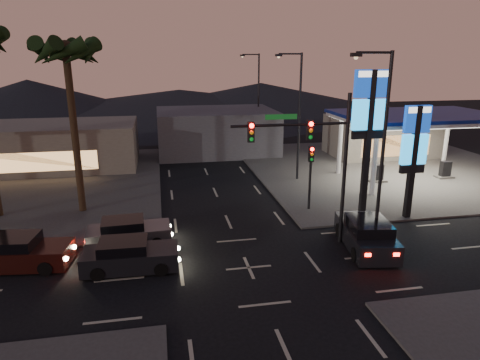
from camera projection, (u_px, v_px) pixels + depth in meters
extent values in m
plane|color=black|center=(249.00, 268.00, 20.45)|extent=(140.00, 140.00, 0.00)
cube|color=#47443F|center=(386.00, 168.00, 38.41)|extent=(24.00, 24.00, 0.12)
cube|color=#47443F|center=(1.00, 188.00, 32.63)|extent=(24.00, 24.00, 0.12)
cylinder|color=silver|center=(374.00, 162.00, 30.22)|extent=(0.36, 0.36, 5.00)
cylinder|color=silver|center=(340.00, 146.00, 35.88)|extent=(0.36, 0.36, 5.00)
cylinder|color=silver|center=(446.00, 141.00, 37.69)|extent=(0.36, 0.36, 5.00)
cube|color=silver|center=(418.00, 117.00, 33.20)|extent=(12.00, 8.00, 0.50)
cube|color=white|center=(418.00, 121.00, 33.29)|extent=(11.60, 7.60, 0.06)
cube|color=navy|center=(418.00, 115.00, 33.16)|extent=(12.20, 8.20, 0.25)
cube|color=black|center=(378.00, 173.00, 33.89)|extent=(0.80, 0.50, 1.40)
cube|color=black|center=(445.00, 170.00, 34.97)|extent=(0.80, 0.50, 1.40)
cube|color=#726B5B|center=(381.00, 136.00, 42.95)|extent=(10.00, 6.00, 4.00)
cube|color=black|center=(367.00, 146.00, 25.91)|extent=(0.35, 0.35, 9.00)
cube|color=#0D3397|center=(373.00, 84.00, 24.88)|extent=(2.20, 0.30, 1.60)
cube|color=white|center=(373.00, 74.00, 24.73)|extent=(1.98, 0.32, 0.35)
cube|color=#178DDD|center=(370.00, 115.00, 25.38)|extent=(2.20, 0.30, 1.80)
cube|color=black|center=(368.00, 134.00, 25.72)|extent=(2.09, 0.28, 0.50)
cube|color=black|center=(412.00, 164.00, 25.70)|extent=(0.35, 0.35, 7.00)
cube|color=#0D3397|center=(417.00, 119.00, 24.95)|extent=(1.60, 0.30, 1.60)
cube|color=white|center=(419.00, 110.00, 24.79)|extent=(1.44, 0.32, 0.35)
cube|color=#178DDD|center=(414.00, 149.00, 25.45)|extent=(1.60, 0.30, 1.80)
cube|color=black|center=(412.00, 169.00, 25.79)|extent=(1.52, 0.28, 0.50)
cylinder|color=black|center=(345.00, 171.00, 22.21)|extent=(0.20, 0.20, 8.00)
cylinder|color=black|center=(291.00, 125.00, 20.97)|extent=(6.00, 0.14, 0.14)
cube|color=#0C3F14|center=(281.00, 117.00, 20.77)|extent=(1.60, 0.05, 0.25)
cube|color=black|center=(310.00, 130.00, 21.23)|extent=(0.32, 0.25, 1.00)
sphere|color=#FF0C07|center=(311.00, 124.00, 21.00)|extent=(0.22, 0.22, 0.22)
sphere|color=orange|center=(311.00, 131.00, 21.09)|extent=(0.20, 0.20, 0.20)
sphere|color=#0CB226|center=(311.00, 137.00, 21.19)|extent=(0.20, 0.20, 0.20)
cube|color=black|center=(251.00, 132.00, 20.69)|extent=(0.32, 0.25, 1.00)
sphere|color=#FF0C07|center=(252.00, 126.00, 20.46)|extent=(0.22, 0.22, 0.22)
sphere|color=orange|center=(252.00, 133.00, 20.55)|extent=(0.20, 0.20, 0.20)
sphere|color=#0CB226|center=(252.00, 139.00, 20.64)|extent=(0.20, 0.20, 0.20)
cylinder|color=black|center=(310.00, 181.00, 27.48)|extent=(0.16, 0.16, 4.00)
cube|color=black|center=(311.00, 154.00, 26.98)|extent=(0.32, 0.25, 1.00)
sphere|color=#FF0C07|center=(312.00, 149.00, 26.75)|extent=(0.22, 0.22, 0.22)
sphere|color=orange|center=(312.00, 154.00, 26.84)|extent=(0.20, 0.20, 0.20)
sphere|color=#0CB226|center=(312.00, 159.00, 26.93)|extent=(0.20, 0.20, 0.20)
cylinder|color=black|center=(383.00, 155.00, 21.26)|extent=(0.18, 0.18, 10.00)
cylinder|color=black|center=(375.00, 52.00, 19.73)|extent=(1.80, 0.12, 0.12)
cube|color=black|center=(356.00, 55.00, 19.59)|extent=(0.50, 0.25, 0.18)
sphere|color=#FFCC8C|center=(356.00, 57.00, 19.63)|extent=(0.20, 0.20, 0.20)
cylinder|color=black|center=(299.00, 119.00, 33.52)|extent=(0.18, 0.18, 10.00)
cylinder|color=black|center=(290.00, 54.00, 31.99)|extent=(1.80, 0.12, 0.12)
cube|color=black|center=(279.00, 55.00, 31.85)|extent=(0.50, 0.25, 0.18)
sphere|color=#FFCC8C|center=(279.00, 57.00, 31.89)|extent=(0.20, 0.20, 0.20)
cylinder|color=black|center=(258.00, 101.00, 46.72)|extent=(0.18, 0.18, 10.00)
cylinder|color=black|center=(251.00, 54.00, 45.19)|extent=(1.80, 0.12, 0.12)
cube|color=black|center=(242.00, 55.00, 45.06)|extent=(0.50, 0.25, 0.18)
sphere|color=#FFCC8C|center=(242.00, 57.00, 45.09)|extent=(0.20, 0.20, 0.20)
cylinder|color=black|center=(75.00, 134.00, 26.36)|extent=(0.44, 0.44, 10.20)
sphere|color=black|center=(65.00, 48.00, 24.93)|extent=(0.90, 0.90, 0.90)
cone|color=black|center=(89.00, 53.00, 25.25)|extent=(0.90, 2.74, 1.91)
cone|color=black|center=(85.00, 53.00, 26.05)|extent=(2.57, 2.57, 1.91)
cone|color=black|center=(70.00, 53.00, 26.24)|extent=(2.74, 0.90, 1.91)
cone|color=black|center=(53.00, 53.00, 25.72)|extent=(2.57, 2.57, 1.91)
cone|color=black|center=(42.00, 53.00, 24.78)|extent=(0.90, 2.74, 1.91)
cone|color=black|center=(45.00, 53.00, 23.98)|extent=(2.57, 2.57, 1.91)
cone|color=black|center=(61.00, 53.00, 23.79)|extent=(2.74, 0.90, 1.91)
cone|color=black|center=(80.00, 53.00, 24.32)|extent=(2.57, 2.57, 1.91)
cube|color=#726B5B|center=(44.00, 146.00, 38.11)|extent=(16.00, 8.00, 4.00)
cube|color=#4C4C51|center=(216.00, 131.00, 44.71)|extent=(12.00, 9.00, 4.40)
cone|color=black|center=(29.00, 98.00, 71.68)|extent=(40.00, 40.00, 6.00)
cone|color=black|center=(261.00, 97.00, 79.05)|extent=(50.00, 50.00, 5.00)
cone|color=black|center=(179.00, 101.00, 76.47)|extent=(60.00, 60.00, 4.00)
cube|color=black|center=(131.00, 258.00, 20.17)|extent=(4.48, 1.99, 0.91)
cube|color=black|center=(123.00, 247.00, 19.95)|extent=(2.26, 1.78, 0.65)
cylinder|color=black|center=(162.00, 253.00, 21.26)|extent=(0.65, 0.26, 0.64)
cylinder|color=black|center=(161.00, 269.00, 19.64)|extent=(0.65, 0.26, 0.64)
cylinder|color=black|center=(103.00, 257.00, 20.83)|extent=(0.65, 0.26, 0.64)
cylinder|color=black|center=(98.00, 274.00, 19.21)|extent=(0.65, 0.26, 0.64)
sphere|color=#FFF2BF|center=(178.00, 248.00, 21.06)|extent=(0.22, 0.22, 0.22)
sphere|color=#FFF2BF|center=(178.00, 259.00, 19.92)|extent=(0.22, 0.22, 0.22)
cube|color=#FF140A|center=(84.00, 253.00, 20.36)|extent=(0.09, 0.25, 0.14)
cube|color=#FF140A|center=(79.00, 265.00, 19.22)|extent=(0.09, 0.25, 0.14)
cube|color=black|center=(20.00, 256.00, 20.38)|extent=(4.90, 2.52, 0.96)
cube|color=black|center=(11.00, 243.00, 20.18)|extent=(2.55, 2.08, 0.69)
cylinder|color=black|center=(59.00, 251.00, 21.42)|extent=(0.71, 0.34, 0.68)
cylinder|color=black|center=(46.00, 268.00, 19.68)|extent=(0.71, 0.34, 0.68)
sphere|color=#FFF2BF|center=(74.00, 247.00, 21.13)|extent=(0.23, 0.23, 0.23)
sphere|color=#FFF2BF|center=(66.00, 259.00, 19.90)|extent=(0.23, 0.23, 0.23)
cube|color=#5C5C5F|center=(130.00, 235.00, 22.86)|extent=(4.42, 2.04, 0.89)
cube|color=black|center=(123.00, 225.00, 22.62)|extent=(2.25, 1.78, 0.64)
cylinder|color=black|center=(155.00, 230.00, 24.01)|extent=(0.64, 0.27, 0.63)
cylinder|color=black|center=(157.00, 243.00, 22.45)|extent=(0.64, 0.27, 0.63)
cylinder|color=black|center=(104.00, 235.00, 23.39)|extent=(0.64, 0.27, 0.63)
cylinder|color=black|center=(102.00, 248.00, 21.83)|extent=(0.64, 0.27, 0.63)
sphere|color=#FFF2BF|center=(169.00, 226.00, 23.88)|extent=(0.22, 0.22, 0.22)
sphere|color=#FFF2BF|center=(171.00, 234.00, 22.78)|extent=(0.22, 0.22, 0.22)
cube|color=#FF140A|center=(88.00, 232.00, 22.87)|extent=(0.09, 0.25, 0.14)
cube|color=#FF140A|center=(86.00, 241.00, 21.77)|extent=(0.09, 0.25, 0.14)
cube|color=black|center=(365.00, 236.00, 22.46)|extent=(2.85, 5.23, 1.01)
cube|color=black|center=(369.00, 227.00, 21.94)|extent=(2.29, 2.75, 0.73)
cylinder|color=black|center=(339.00, 230.00, 24.02)|extent=(0.38, 0.76, 0.72)
cylinder|color=black|center=(373.00, 229.00, 24.07)|extent=(0.38, 0.76, 0.72)
cylinder|color=black|center=(356.00, 255.00, 20.99)|extent=(0.38, 0.76, 0.72)
cylinder|color=black|center=(394.00, 254.00, 21.04)|extent=(0.38, 0.76, 0.72)
cube|color=#FF140A|center=(368.00, 255.00, 20.01)|extent=(0.29, 0.13, 0.16)
cube|color=#FF140A|center=(396.00, 254.00, 20.05)|extent=(0.29, 0.13, 0.16)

